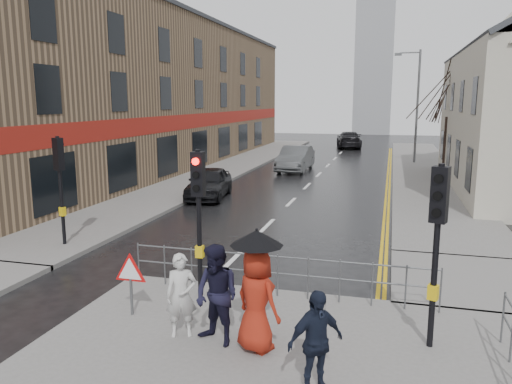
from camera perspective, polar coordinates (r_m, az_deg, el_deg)
The scene contains 21 objects.
ground at distance 11.92m, azimuth -7.61°, elevation -12.43°, with size 120.00×120.00×0.00m, color black.
left_pavement at distance 35.13m, azimuth -2.90°, elevation 3.00°, with size 4.00×44.00×0.14m, color #605E5B.
right_pavement at distance 35.46m, azimuth 18.59°, elevation 2.54°, with size 4.00×40.00×0.14m, color #605E5B.
pavement_bridge_right at distance 14.03m, azimuth 23.49°, elevation -9.36°, with size 4.00×4.20×0.14m, color #605E5B.
building_left_terrace at distance 36.02m, azimuth -11.98°, elevation 10.84°, with size 8.00×42.00×10.00m, color #85684C.
church_tower at distance 72.29m, azimuth 13.32°, elevation 13.65°, with size 5.00×5.00×18.00m, color gray.
traffic_signal_near_left at distance 11.31m, azimuth -6.59°, elevation -0.63°, with size 0.28×0.27×3.40m.
traffic_signal_near_right at distance 9.39m, azimuth 20.05°, elevation -3.49°, with size 0.34×0.33×3.40m.
traffic_signal_far_left at distance 16.53m, azimuth -21.52°, elevation 2.22°, with size 0.34×0.33×3.40m.
guard_railing_front at distance 11.59m, azimuth 2.49°, elevation -8.48°, with size 7.14×0.04×1.00m.
warning_sign at distance 10.88m, azimuth -14.17°, elevation -9.07°, with size 0.80×0.07×1.35m.
street_lamp at distance 38.13m, azimuth 17.72°, elevation 10.10°, with size 1.83×0.25×8.00m.
tree_near at distance 32.26m, azimuth 21.22°, elevation 10.68°, with size 2.40×2.40×6.58m.
tree_far at distance 40.26m, azimuth 20.73°, elevation 9.51°, with size 2.40×2.40×5.64m.
pedestrian_a at distance 9.80m, azimuth -8.53°, elevation -11.60°, with size 0.59×0.39×1.63m, color beige.
pedestrian_b at distance 9.39m, azimuth -4.50°, elevation -11.68°, with size 0.92×0.72×1.89m, color black.
pedestrian_with_umbrella at distance 9.06m, azimuth 0.07°, elevation -10.92°, with size 1.11×0.97×2.24m.
pedestrian_d at distance 8.01m, azimuth 6.82°, elevation -16.68°, with size 0.98×0.41×1.66m, color black.
car_parked at distance 23.94m, azimuth -5.39°, elevation 1.06°, with size 1.72×4.28×1.46m, color black.
car_mid at distance 33.07m, azimuth 4.53°, elevation 3.82°, with size 1.73×4.96×1.64m, color #424547.
car_far at distance 49.91m, azimuth 10.57°, elevation 5.90°, with size 2.26×5.55×1.61m, color black.
Camera 1 is at (4.35, -10.10, 4.62)m, focal length 35.00 mm.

